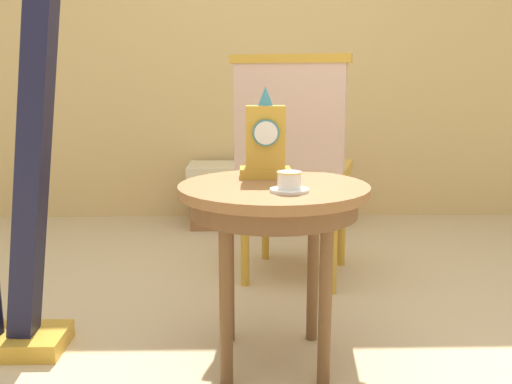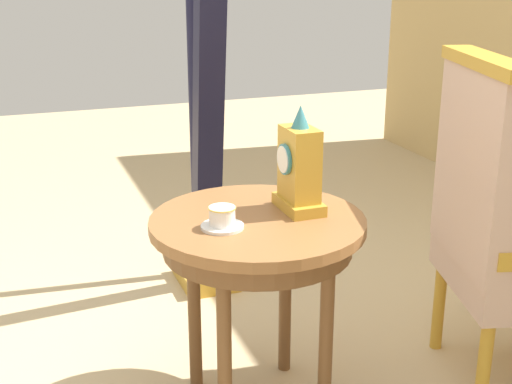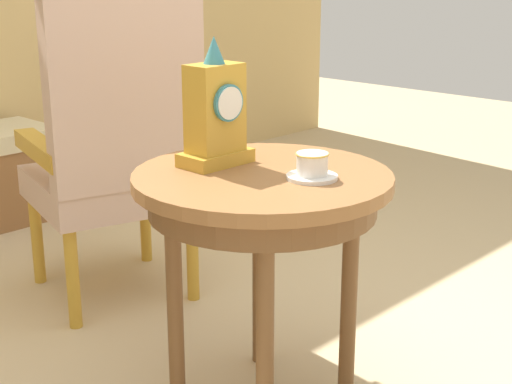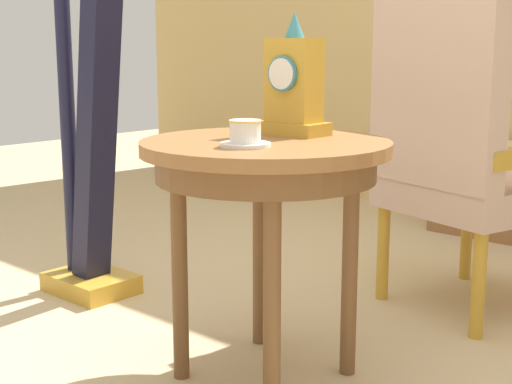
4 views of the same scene
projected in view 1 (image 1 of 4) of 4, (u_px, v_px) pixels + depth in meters
The scene contains 8 objects.
ground_plane at pixel (266, 356), 2.08m from camera, with size 10.00×10.00×0.00m, color tan.
wall_back at pixel (254, 28), 4.00m from camera, with size 6.00×0.10×2.80m, color tan.
side_table at pixel (274, 207), 1.93m from camera, with size 0.67×0.67×0.67m.
teacup_left at pixel (289, 183), 1.78m from camera, with size 0.13×0.13×0.07m.
mantel_clock at pixel (266, 141), 2.03m from camera, with size 0.19×0.11×0.34m.
armchair at pixel (293, 168), 2.74m from camera, with size 0.66×0.66×1.14m.
harp at pixel (18, 170), 1.99m from camera, with size 0.40×0.24×1.74m.
window_bench at pixel (261, 194), 3.94m from camera, with size 1.03×0.40×0.44m.
Camera 1 is at (-0.08, -1.91, 1.02)m, focal length 38.53 mm.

